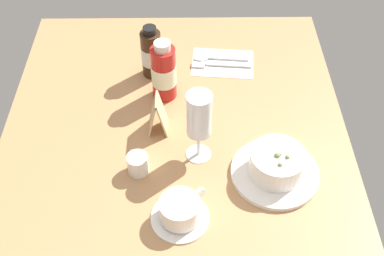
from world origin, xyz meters
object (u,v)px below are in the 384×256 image
(coffee_cup, at_px, (180,211))
(menu_card, at_px, (157,114))
(porridge_bowl, at_px, (276,165))
(creamer_jug, at_px, (138,164))
(cutlery_setting, at_px, (221,62))
(wine_glass, at_px, (199,117))
(sauce_bottle_brown, at_px, (151,53))
(sauce_bottle_red, at_px, (164,72))

(coffee_cup, distance_m, menu_card, 0.26)
(coffee_cup, relative_size, menu_card, 1.22)
(porridge_bowl, relative_size, creamer_jug, 3.56)
(cutlery_setting, height_order, wine_glass, wine_glass)
(wine_glass, bearing_deg, creamer_jug, 109.55)
(creamer_jug, xyz_separation_m, menu_card, (0.13, -0.04, 0.02))
(sauce_bottle_brown, bearing_deg, cutlery_setting, -77.95)
(creamer_jug, xyz_separation_m, sauce_bottle_brown, (0.34, -0.02, 0.04))
(wine_glass, height_order, menu_card, wine_glass)
(porridge_bowl, xyz_separation_m, menu_card, (0.14, 0.27, 0.02))
(porridge_bowl, distance_m, menu_card, 0.30)
(creamer_jug, xyz_separation_m, sauce_bottle_red, (0.25, -0.05, 0.05))
(cutlery_setting, bearing_deg, wine_glass, 167.99)
(creamer_jug, height_order, sauce_bottle_brown, sauce_bottle_brown)
(cutlery_setting, distance_m, menu_card, 0.30)
(menu_card, bearing_deg, coffee_cup, -167.85)
(cutlery_setting, height_order, creamer_jug, creamer_jug)
(creamer_jug, bearing_deg, cutlery_setting, -28.80)
(porridge_bowl, xyz_separation_m, wine_glass, (0.06, 0.17, 0.09))
(sauce_bottle_brown, distance_m, menu_card, 0.21)
(cutlery_setting, bearing_deg, creamer_jug, 151.20)
(cutlery_setting, xyz_separation_m, coffee_cup, (-0.50, 0.11, 0.03))
(coffee_cup, bearing_deg, menu_card, 12.15)
(porridge_bowl, bearing_deg, menu_card, 61.56)
(sauce_bottle_brown, xyz_separation_m, sauce_bottle_red, (-0.09, -0.04, 0.01))
(porridge_bowl, height_order, creamer_jug, porridge_bowl)
(cutlery_setting, distance_m, wine_glass, 0.36)
(sauce_bottle_red, bearing_deg, wine_glass, -157.42)
(creamer_jug, bearing_deg, coffee_cup, -142.90)
(wine_glass, distance_m, sauce_bottle_brown, 0.32)
(porridge_bowl, bearing_deg, wine_glass, 69.45)
(sauce_bottle_brown, bearing_deg, creamer_jug, 176.92)
(menu_card, bearing_deg, creamer_jug, 162.58)
(wine_glass, distance_m, menu_card, 0.15)
(sauce_bottle_red, distance_m, menu_card, 0.12)
(sauce_bottle_brown, bearing_deg, coffee_cup, -170.47)
(creamer_jug, relative_size, sauce_bottle_brown, 0.37)
(creamer_jug, relative_size, sauce_bottle_red, 0.33)
(sauce_bottle_red, height_order, menu_card, sauce_bottle_red)
(cutlery_setting, height_order, sauce_bottle_red, sauce_bottle_red)
(creamer_jug, relative_size, menu_card, 0.55)
(sauce_bottle_red, bearing_deg, coffee_cup, -173.59)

